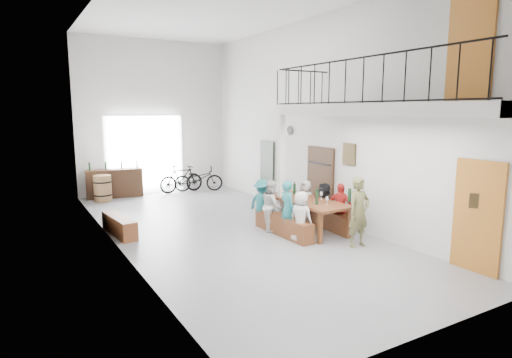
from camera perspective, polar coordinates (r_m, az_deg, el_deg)
floor at (r=10.98m, az=-3.75°, el=-6.68°), size 12.00×12.00×0.00m
room_walls at (r=10.58m, az=-3.95°, el=12.18°), size 12.00×12.00×12.00m
gateway_portal at (r=16.08m, az=-14.58°, el=3.16°), size 2.80×0.08×2.80m
right_wall_decor at (r=10.67m, az=13.89°, el=2.16°), size 0.07×8.28×5.07m
balcony at (r=9.20m, az=16.40°, el=8.62°), size 1.52×5.62×4.00m
tasting_table at (r=10.75m, az=6.73°, el=-3.18°), size 1.05×2.47×0.79m
bench_inner at (r=10.44m, az=3.62°, el=-6.18°), size 0.38×2.04×0.47m
bench_wall at (r=11.24m, az=9.07°, el=-5.15°), size 0.39×2.08×0.48m
tableware at (r=10.56m, az=7.69°, el=-2.17°), size 0.53×1.52×0.35m
side_bench at (r=10.94m, az=-17.76°, el=-5.93°), size 0.51×1.64×0.45m
oak_barrel at (r=15.09m, az=-19.77°, el=-1.16°), size 0.59×0.59×0.87m
serving_counter at (r=15.64m, az=-18.33°, el=-0.53°), size 1.91×0.74×0.98m
counter_bottles at (r=15.56m, az=-18.45°, el=1.77°), size 1.61×0.24×0.28m
guest_left_a at (r=9.82m, az=6.01°, el=-5.05°), size 0.55×0.67×1.18m
guest_left_b at (r=10.17m, az=4.24°, el=-4.01°), size 0.34×0.50×1.36m
guest_left_c at (r=10.70m, az=2.11°, el=-3.54°), size 0.70×0.77×1.28m
guest_left_d at (r=11.02m, az=0.82°, el=-3.26°), size 0.66×0.90×1.24m
guest_right_a at (r=10.73m, az=11.11°, el=-3.81°), size 0.56×0.78×1.23m
guest_right_b at (r=11.13m, az=9.03°, el=-3.46°), size 0.68×1.13×1.16m
guest_right_c at (r=11.61m, az=6.63°, el=-2.95°), size 0.45×0.61×1.14m
host_standing at (r=9.68m, az=13.55°, el=-4.32°), size 0.58×0.40×1.56m
potted_plant at (r=12.87m, az=4.32°, el=-3.42°), size 0.40×0.36×0.39m
bicycle_near at (r=16.10m, az=-7.68°, el=0.04°), size 1.90×1.21×0.94m
bicycle_far at (r=15.96m, az=-9.92°, el=0.03°), size 1.71×0.57×1.01m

